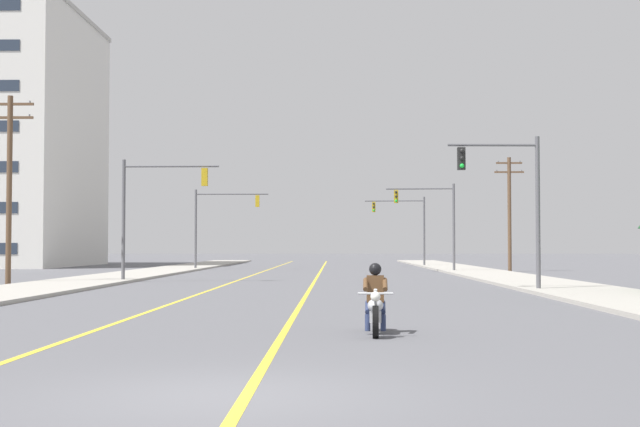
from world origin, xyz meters
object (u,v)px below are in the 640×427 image
Objects in this scene: traffic_signal_near_right at (513,191)px; utility_pole_left_near at (9,182)px; utility_pole_right_far at (509,210)px; motorcycle_with_rider at (375,305)px; traffic_signal_mid_right at (434,214)px; traffic_signal_near_left at (151,201)px; traffic_signal_mid_left at (217,216)px; traffic_signal_far_right at (407,220)px.

traffic_signal_near_right is 23.63m from utility_pole_left_near.
motorcycle_with_rider is at bearing -104.55° from utility_pole_right_far.
utility_pole_left_near is (-22.53, -20.04, 0.80)m from traffic_signal_mid_right.
utility_pole_right_far is at bearing 79.10° from traffic_signal_near_right.
traffic_signal_mid_left is at bearing 89.63° from traffic_signal_near_left.
utility_pole_left_near is 35.11m from utility_pole_right_far.
utility_pole_right_far reaches higher than motorcycle_with_rider.
traffic_signal_near_right is 1.00× the size of traffic_signal_mid_right.
traffic_signal_mid_left is 18.60m from traffic_signal_far_right.
traffic_signal_near_left is at bearing -114.73° from traffic_signal_far_right.
traffic_signal_far_right is at bearing 92.05° from traffic_signal_mid_right.
traffic_signal_mid_right is (-0.15, 26.63, 0.07)m from traffic_signal_near_right.
utility_pole_right_far is at bearing 40.62° from traffic_signal_near_left.
traffic_signal_far_right is at bearing 84.75° from motorcycle_with_rider.
traffic_signal_mid_left is at bearing -146.38° from traffic_signal_far_right.
utility_pole_left_near is at bearing -103.83° from traffic_signal_mid_left.
utility_pole_left_near is (-22.67, 6.58, 0.87)m from traffic_signal_near_right.
traffic_signal_near_left is at bearing 111.27° from motorcycle_with_rider.
traffic_signal_far_right is (5.51, 59.99, 3.54)m from motorcycle_with_rider.
traffic_signal_mid_right is 0.76× the size of utility_pole_right_far.
traffic_signal_mid_right is at bearing 82.03° from motorcycle_with_rider.
traffic_signal_near_right is at bearing -100.90° from utility_pole_right_far.
traffic_signal_near_left reaches higher than motorcycle_with_rider.
traffic_signal_mid_left is 26.98m from utility_pole_left_near.
traffic_signal_far_right is 0.69× the size of utility_pole_left_near.
traffic_signal_mid_right is 17.21m from traffic_signal_mid_left.
motorcycle_with_rider is at bearing -95.25° from traffic_signal_far_right.
traffic_signal_mid_right is at bearing -20.93° from traffic_signal_mid_left.
traffic_signal_near_right and traffic_signal_mid_left have the same top height.
motorcycle_with_rider is 0.27× the size of utility_pole_right_far.
traffic_signal_near_right is at bearing -16.19° from utility_pole_left_near.
utility_pole_left_near is at bearing 163.81° from traffic_signal_near_right.
traffic_signal_mid_right is at bearing -168.49° from utility_pole_right_far.
utility_pole_left_near reaches higher than traffic_signal_far_right.
traffic_signal_mid_left is 22.15m from utility_pole_right_far.
traffic_signal_near_right is 36.57m from traffic_signal_mid_left.
traffic_signal_mid_right is (6.10, 43.54, 3.51)m from motorcycle_with_rider.
motorcycle_with_rider is at bearing -78.65° from traffic_signal_mid_left.
traffic_signal_mid_right is 1.00× the size of traffic_signal_far_right.
traffic_signal_near_right is 26.63m from traffic_signal_mid_right.
utility_pole_left_near is at bearing -138.34° from traffic_signal_mid_right.
traffic_signal_near_left is at bearing 150.92° from traffic_signal_near_right.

